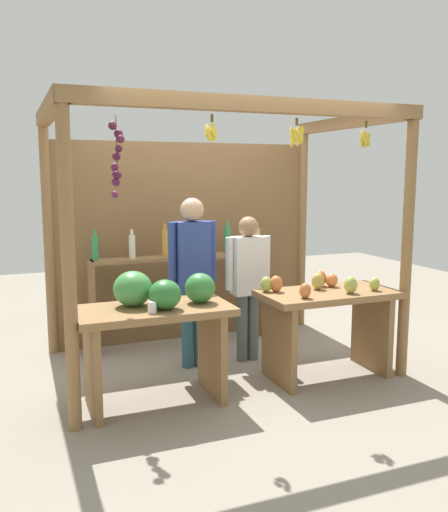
{
  "coord_description": "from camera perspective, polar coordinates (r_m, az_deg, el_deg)",
  "views": [
    {
      "loc": [
        -1.89,
        -4.91,
        1.88
      ],
      "look_at": [
        0.0,
        -0.19,
        1.11
      ],
      "focal_mm": 38.35,
      "sensor_mm": 36.0,
      "label": 1
    }
  ],
  "objects": [
    {
      "name": "market_stall",
      "position": [
        5.7,
        -2.43,
        4.06
      ],
      "size": [
        3.11,
        2.01,
        2.47
      ],
      "color": "olive",
      "rests_on": "ground"
    },
    {
      "name": "vendor_woman",
      "position": [
        5.46,
        2.52,
        -2.13
      ],
      "size": [
        0.48,
        0.2,
        1.46
      ],
      "rotation": [
        0.0,
        0.0,
        0.12
      ],
      "color": "#505F5B",
      "rests_on": "ground"
    },
    {
      "name": "fruit_counter_left",
      "position": [
        4.5,
        -7.1,
        -6.5
      ],
      "size": [
        1.26,
        0.64,
        1.1
      ],
      "color": "olive",
      "rests_on": "ground"
    },
    {
      "name": "bottle_shelf_unit",
      "position": [
        5.99,
        -4.36,
        -1.87
      ],
      "size": [
        1.99,
        0.22,
        1.36
      ],
      "color": "olive",
      "rests_on": "ground"
    },
    {
      "name": "ground_plane",
      "position": [
        5.59,
        -0.74,
        -11.08
      ],
      "size": [
        12.0,
        12.0,
        0.0
      ],
      "primitive_type": "plane",
      "color": "gray",
      "rests_on": "ground"
    },
    {
      "name": "fruit_counter_right",
      "position": [
        5.15,
        10.61,
        -5.81
      ],
      "size": [
        1.26,
        0.64,
        0.97
      ],
      "color": "olive",
      "rests_on": "ground"
    },
    {
      "name": "vendor_man",
      "position": [
        5.25,
        -3.29,
        -1.12
      ],
      "size": [
        0.48,
        0.22,
        1.65
      ],
      "rotation": [
        0.0,
        0.0,
        0.07
      ],
      "color": "#2C5A69",
      "rests_on": "ground"
    }
  ]
}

